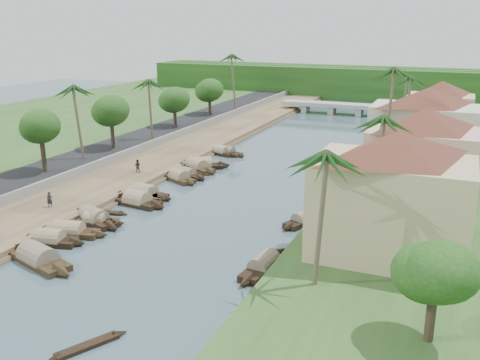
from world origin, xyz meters
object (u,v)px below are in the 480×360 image
at_px(person_near, 50,200).
at_px(sampan_0, 38,259).
at_px(building_near, 392,194).
at_px(bridge, 346,107).
at_px(sampan_1, 50,240).

bearing_deg(person_near, sampan_0, -76.51).
distance_m(building_near, sampan_0, 29.41).
distance_m(bridge, sampan_0, 84.61).
distance_m(bridge, person_near, 76.00).
bearing_deg(person_near, bridge, 55.02).
xyz_separation_m(sampan_0, sampan_1, (-1.87, 3.50, -0.01)).
height_order(bridge, sampan_0, bridge).
bearing_deg(building_near, sampan_0, -159.20).
bearing_deg(sampan_0, sampan_1, 135.52).
xyz_separation_m(bridge, sampan_1, (-9.79, -80.72, -1.31)).
bearing_deg(sampan_0, bridge, 102.08).
distance_m(building_near, sampan_1, 30.16).
bearing_deg(bridge, building_near, -75.61).
relative_size(bridge, sampan_1, 3.94).
relative_size(building_near, person_near, 8.92).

